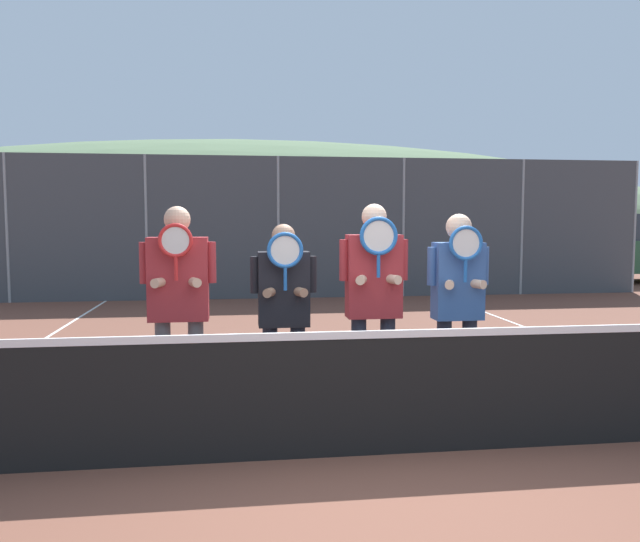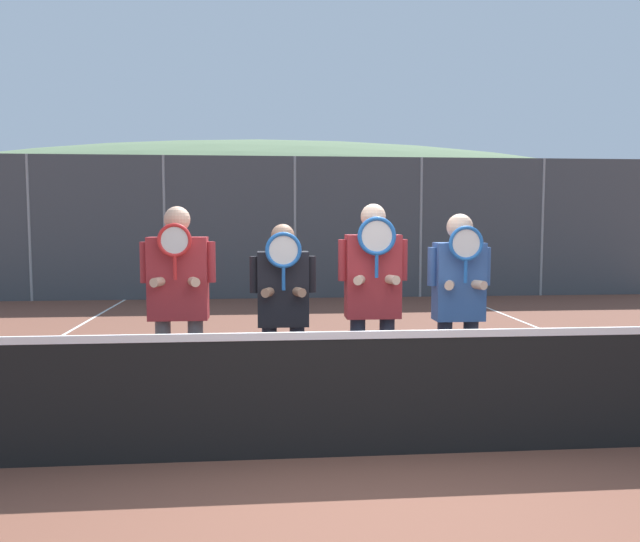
% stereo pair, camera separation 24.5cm
% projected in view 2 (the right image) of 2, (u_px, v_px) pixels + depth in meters
% --- Properties ---
extents(ground_plane, '(120.00, 120.00, 0.00)m').
position_uv_depth(ground_plane, '(356.00, 456.00, 4.58)').
color(ground_plane, brown).
extents(hill_distant, '(96.29, 53.50, 18.72)m').
position_uv_depth(hill_distant, '(272.00, 236.00, 64.73)').
color(hill_distant, '#5B7551').
rests_on(hill_distant, ground_plane).
extents(clubhouse_building, '(14.07, 5.50, 3.26)m').
position_uv_depth(clubhouse_building, '(304.00, 222.00, 22.39)').
color(clubhouse_building, tan).
rests_on(clubhouse_building, ground_plane).
extents(fence_back, '(17.00, 0.06, 3.12)m').
position_uv_depth(fence_back, '(295.00, 228.00, 13.72)').
color(fence_back, gray).
rests_on(fence_back, ground_plane).
extents(tennis_net, '(9.96, 0.09, 1.03)m').
position_uv_depth(tennis_net, '(357.00, 392.00, 4.54)').
color(tennis_net, gray).
rests_on(tennis_net, ground_plane).
extents(court_line_left_sideline, '(0.05, 16.00, 0.01)m').
position_uv_depth(court_line_left_sideline, '(3.00, 369.00, 7.24)').
color(court_line_left_sideline, white).
rests_on(court_line_left_sideline, ground_plane).
extents(court_line_right_sideline, '(0.05, 16.00, 0.01)m').
position_uv_depth(court_line_right_sideline, '(611.00, 357.00, 7.88)').
color(court_line_right_sideline, white).
rests_on(court_line_right_sideline, ground_plane).
extents(player_leftmost, '(0.63, 0.34, 1.85)m').
position_uv_depth(player_leftmost, '(178.00, 294.00, 5.29)').
color(player_leftmost, '#56565B').
rests_on(player_leftmost, ground_plane).
extents(player_center_left, '(0.57, 0.34, 1.70)m').
position_uv_depth(player_center_left, '(283.00, 304.00, 5.40)').
color(player_center_left, '#232838').
rests_on(player_center_left, ground_plane).
extents(player_center_right, '(0.60, 0.34, 1.87)m').
position_uv_depth(player_center_right, '(373.00, 293.00, 5.32)').
color(player_center_right, '#232838').
rests_on(player_center_right, ground_plane).
extents(player_rightmost, '(0.56, 0.34, 1.79)m').
position_uv_depth(player_rightmost, '(459.00, 297.00, 5.43)').
color(player_rightmost, '#232838').
rests_on(player_rightmost, ground_plane).
extents(car_far_left, '(4.55, 1.96, 1.72)m').
position_uv_depth(car_far_left, '(81.00, 253.00, 15.88)').
color(car_far_left, black).
rests_on(car_far_left, ground_plane).
extents(car_left_of_center, '(4.10, 1.98, 1.65)m').
position_uv_depth(car_left_of_center, '(279.00, 253.00, 16.29)').
color(car_left_of_center, silver).
rests_on(car_left_of_center, ground_plane).
extents(car_center, '(4.77, 1.98, 1.67)m').
position_uv_depth(car_center, '(473.00, 252.00, 16.60)').
color(car_center, '#B2B7BC').
rests_on(car_center, ground_plane).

